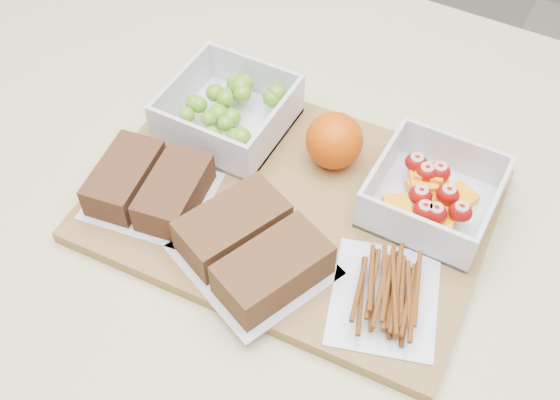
# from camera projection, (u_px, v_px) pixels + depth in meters

# --- Properties ---
(counter) EXTENTS (1.20, 0.90, 0.90)m
(counter) POSITION_uv_depth(u_px,v_px,m) (290.00, 390.00, 1.12)
(counter) COLOR beige
(counter) RESTS_ON ground
(cutting_board) EXTENTS (0.43, 0.32, 0.02)m
(cutting_board) POSITION_uv_depth(u_px,v_px,m) (292.00, 205.00, 0.77)
(cutting_board) COLOR olive
(cutting_board) RESTS_ON counter
(grape_container) EXTENTS (0.13, 0.13, 0.06)m
(grape_container) POSITION_uv_depth(u_px,v_px,m) (229.00, 111.00, 0.82)
(grape_container) COLOR silver
(grape_container) RESTS_ON cutting_board
(fruit_container) EXTENTS (0.13, 0.13, 0.05)m
(fruit_container) POSITION_uv_depth(u_px,v_px,m) (433.00, 196.00, 0.75)
(fruit_container) COLOR silver
(fruit_container) RESTS_ON cutting_board
(orange) EXTENTS (0.06, 0.06, 0.06)m
(orange) POSITION_uv_depth(u_px,v_px,m) (334.00, 141.00, 0.78)
(orange) COLOR #C94804
(orange) RESTS_ON cutting_board
(sandwich_bag_left) EXTENTS (0.14, 0.13, 0.04)m
(sandwich_bag_left) POSITION_uv_depth(u_px,v_px,m) (150.00, 185.00, 0.76)
(sandwich_bag_left) COLOR silver
(sandwich_bag_left) RESTS_ON cutting_board
(sandwich_bag_center) EXTENTS (0.18, 0.17, 0.04)m
(sandwich_bag_center) POSITION_uv_depth(u_px,v_px,m) (253.00, 249.00, 0.70)
(sandwich_bag_center) COLOR silver
(sandwich_bag_center) RESTS_ON cutting_board
(pretzel_bag) EXTENTS (0.14, 0.15, 0.03)m
(pretzel_bag) POSITION_uv_depth(u_px,v_px,m) (386.00, 291.00, 0.68)
(pretzel_bag) COLOR silver
(pretzel_bag) RESTS_ON cutting_board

